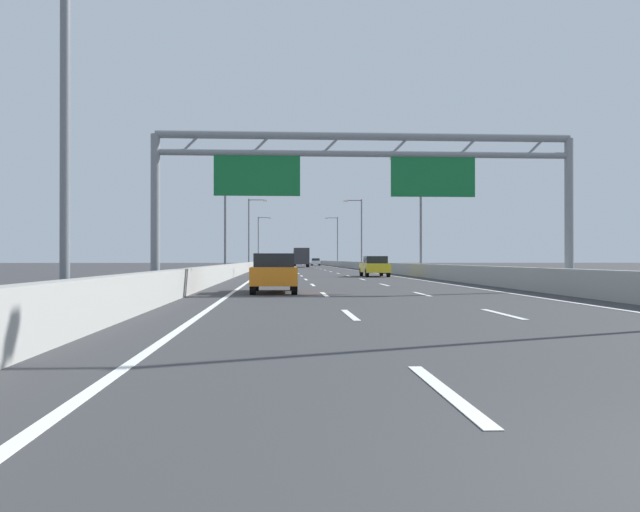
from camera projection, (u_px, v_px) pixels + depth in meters
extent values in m
plane|color=#38383A|center=(303.00, 268.00, 102.98)|extent=(260.00, 260.00, 0.00)
cube|color=white|center=(445.00, 391.00, 6.54)|extent=(0.16, 3.00, 0.01)
cube|color=white|center=(350.00, 315.00, 15.52)|extent=(0.16, 3.00, 0.01)
cube|color=white|center=(324.00, 294.00, 24.51)|extent=(0.16, 3.00, 0.01)
cube|color=white|center=(313.00, 285.00, 33.49)|extent=(0.16, 3.00, 0.01)
cube|color=white|center=(306.00, 279.00, 42.48)|extent=(0.16, 3.00, 0.01)
cube|color=white|center=(301.00, 276.00, 51.46)|extent=(0.16, 3.00, 0.01)
cube|color=white|center=(298.00, 273.00, 60.45)|extent=(0.16, 3.00, 0.01)
cube|color=white|center=(296.00, 272.00, 69.43)|extent=(0.16, 3.00, 0.01)
cube|color=white|center=(294.00, 270.00, 78.41)|extent=(0.16, 3.00, 0.01)
cube|color=white|center=(293.00, 269.00, 87.40)|extent=(0.16, 3.00, 0.01)
cube|color=white|center=(292.00, 268.00, 96.38)|extent=(0.16, 3.00, 0.01)
cube|color=white|center=(291.00, 267.00, 105.37)|extent=(0.16, 3.00, 0.01)
cube|color=white|center=(290.00, 267.00, 114.35)|extent=(0.16, 3.00, 0.01)
cube|color=white|center=(289.00, 266.00, 123.34)|extent=(0.16, 3.00, 0.01)
cube|color=white|center=(289.00, 266.00, 132.32)|extent=(0.16, 3.00, 0.01)
cube|color=white|center=(288.00, 265.00, 141.30)|extent=(0.16, 3.00, 0.01)
cube|color=white|center=(288.00, 265.00, 150.29)|extent=(0.16, 3.00, 0.01)
cube|color=white|center=(287.00, 265.00, 159.27)|extent=(0.16, 3.00, 0.01)
cube|color=white|center=(503.00, 314.00, 15.74)|extent=(0.16, 3.00, 0.01)
cube|color=white|center=(422.00, 294.00, 24.72)|extent=(0.16, 3.00, 0.01)
cube|color=white|center=(384.00, 285.00, 33.70)|extent=(0.16, 3.00, 0.01)
cube|color=white|center=(362.00, 279.00, 42.69)|extent=(0.16, 3.00, 0.01)
cube|color=white|center=(348.00, 276.00, 51.67)|extent=(0.16, 3.00, 0.01)
cube|color=white|center=(338.00, 273.00, 60.66)|extent=(0.16, 3.00, 0.01)
cube|color=white|center=(331.00, 272.00, 69.64)|extent=(0.16, 3.00, 0.01)
cube|color=white|center=(325.00, 270.00, 78.63)|extent=(0.16, 3.00, 0.01)
cube|color=white|center=(320.00, 269.00, 87.61)|extent=(0.16, 3.00, 0.01)
cube|color=white|center=(317.00, 268.00, 96.59)|extent=(0.16, 3.00, 0.01)
cube|color=white|center=(314.00, 267.00, 105.58)|extent=(0.16, 3.00, 0.01)
cube|color=white|center=(311.00, 267.00, 114.56)|extent=(0.16, 3.00, 0.01)
cube|color=white|center=(309.00, 266.00, 123.55)|extent=(0.16, 3.00, 0.01)
cube|color=white|center=(307.00, 266.00, 132.53)|extent=(0.16, 3.00, 0.01)
cube|color=white|center=(305.00, 265.00, 141.52)|extent=(0.16, 3.00, 0.01)
cube|color=white|center=(304.00, 265.00, 150.50)|extent=(0.16, 3.00, 0.01)
cube|color=white|center=(302.00, 265.00, 159.49)|extent=(0.16, 3.00, 0.01)
cube|color=white|center=(267.00, 269.00, 90.69)|extent=(0.16, 176.00, 0.01)
cube|color=white|center=(344.00, 269.00, 91.31)|extent=(0.16, 176.00, 0.01)
cube|color=#9E9E99|center=(260.00, 264.00, 112.56)|extent=(0.45, 220.00, 0.95)
cube|color=#9E9E99|center=(342.00, 264.00, 113.37)|extent=(0.45, 220.00, 0.95)
cylinder|color=gray|center=(155.00, 213.00, 26.29)|extent=(0.36, 0.36, 6.20)
cylinder|color=gray|center=(569.00, 215.00, 27.27)|extent=(0.36, 0.36, 6.20)
cylinder|color=gray|center=(366.00, 136.00, 26.79)|extent=(16.61, 0.32, 0.32)
cylinder|color=gray|center=(366.00, 154.00, 26.79)|extent=(16.61, 0.26, 0.26)
cylinder|color=gray|center=(191.00, 143.00, 26.38)|extent=(0.74, 0.10, 0.74)
cylinder|color=gray|center=(262.00, 144.00, 26.55)|extent=(0.74, 0.10, 0.74)
cylinder|color=gray|center=(331.00, 145.00, 26.71)|extent=(0.74, 0.10, 0.74)
cylinder|color=gray|center=(400.00, 145.00, 26.87)|extent=(0.74, 0.10, 0.74)
cylinder|color=gray|center=(468.00, 146.00, 27.03)|extent=(0.74, 0.10, 0.74)
cylinder|color=gray|center=(536.00, 147.00, 27.20)|extent=(0.74, 0.10, 0.74)
cube|color=#146B33|center=(257.00, 176.00, 26.53)|extent=(3.40, 0.12, 1.60)
cube|color=#146B33|center=(433.00, 177.00, 26.94)|extent=(3.40, 0.12, 1.60)
cylinder|color=slate|center=(65.00, 86.00, 13.40)|extent=(0.20, 0.20, 9.50)
cylinder|color=slate|center=(225.00, 215.00, 52.27)|extent=(0.20, 0.20, 9.50)
cylinder|color=slate|center=(240.00, 156.00, 52.35)|extent=(2.20, 0.12, 0.12)
cube|color=#F2EAC6|center=(254.00, 157.00, 52.42)|extent=(0.56, 0.28, 0.20)
cylinder|color=slate|center=(421.00, 216.00, 53.17)|extent=(0.20, 0.20, 9.50)
cylinder|color=slate|center=(407.00, 157.00, 53.13)|extent=(2.20, 0.12, 0.12)
cube|color=#F2EAC6|center=(393.00, 159.00, 53.06)|extent=(0.56, 0.28, 0.20)
cylinder|color=slate|center=(249.00, 234.00, 91.14)|extent=(0.20, 0.20, 9.50)
cylinder|color=slate|center=(257.00, 200.00, 91.22)|extent=(2.20, 0.12, 0.12)
cube|color=#F2EAC6|center=(265.00, 201.00, 91.29)|extent=(0.56, 0.28, 0.20)
cylinder|color=slate|center=(362.00, 234.00, 92.04)|extent=(0.20, 0.20, 9.50)
cylinder|color=slate|center=(354.00, 200.00, 92.00)|extent=(2.20, 0.12, 0.12)
cube|color=#F2EAC6|center=(346.00, 201.00, 91.93)|extent=(0.56, 0.28, 0.20)
cylinder|color=slate|center=(258.00, 241.00, 130.01)|extent=(0.20, 0.20, 9.50)
cylinder|color=slate|center=(264.00, 218.00, 130.09)|extent=(2.20, 0.12, 0.12)
cube|color=#F2EAC6|center=(270.00, 218.00, 130.16)|extent=(0.56, 0.28, 0.20)
cylinder|color=slate|center=(338.00, 241.00, 130.91)|extent=(0.20, 0.20, 9.50)
cylinder|color=slate|center=(332.00, 218.00, 130.87)|extent=(2.20, 0.12, 0.12)
cube|color=#F2EAC6|center=(326.00, 218.00, 130.80)|extent=(0.56, 0.28, 0.20)
cube|color=silver|center=(316.00, 262.00, 134.92)|extent=(1.74, 4.25, 0.66)
cube|color=black|center=(316.00, 259.00, 135.20)|extent=(1.53, 1.91, 0.48)
cylinder|color=black|center=(312.00, 264.00, 136.45)|extent=(0.22, 0.64, 0.64)
cylinder|color=black|center=(319.00, 264.00, 136.54)|extent=(0.22, 0.64, 0.64)
cylinder|color=black|center=(312.00, 264.00, 133.30)|extent=(0.22, 0.64, 0.64)
cylinder|color=black|center=(320.00, 264.00, 133.39)|extent=(0.22, 0.64, 0.64)
cube|color=yellow|center=(374.00, 268.00, 49.85)|extent=(1.76, 4.49, 0.67)
cube|color=black|center=(375.00, 260.00, 49.33)|extent=(1.55, 1.88, 0.53)
cylinder|color=black|center=(361.00, 272.00, 51.49)|extent=(0.22, 0.64, 0.64)
cylinder|color=black|center=(381.00, 272.00, 51.58)|extent=(0.22, 0.64, 0.64)
cylinder|color=black|center=(367.00, 273.00, 48.11)|extent=(0.22, 0.64, 0.64)
cylinder|color=black|center=(388.00, 273.00, 48.20)|extent=(0.22, 0.64, 0.64)
cube|color=black|center=(279.00, 263.00, 106.21)|extent=(1.86, 4.57, 0.64)
cube|color=black|center=(279.00, 260.00, 105.71)|extent=(1.64, 2.05, 0.50)
cylinder|color=black|center=(274.00, 265.00, 107.89)|extent=(0.22, 0.64, 0.64)
cylinder|color=black|center=(284.00, 265.00, 107.99)|extent=(0.22, 0.64, 0.64)
cylinder|color=black|center=(274.00, 265.00, 104.43)|extent=(0.22, 0.64, 0.64)
cylinder|color=black|center=(284.00, 265.00, 104.53)|extent=(0.22, 0.64, 0.64)
cube|color=red|center=(279.00, 262.00, 141.41)|extent=(1.73, 4.36, 0.72)
cube|color=black|center=(279.00, 259.00, 141.23)|extent=(1.52, 2.00, 0.49)
cylinder|color=black|center=(275.00, 264.00, 143.00)|extent=(0.22, 0.64, 0.64)
cylinder|color=black|center=(282.00, 264.00, 143.09)|extent=(0.22, 0.64, 0.64)
cylinder|color=black|center=(275.00, 264.00, 139.74)|extent=(0.22, 0.64, 0.64)
cylinder|color=black|center=(282.00, 264.00, 139.83)|extent=(0.22, 0.64, 0.64)
cube|color=#A8ADB2|center=(281.00, 265.00, 70.09)|extent=(1.86, 4.27, 0.63)
cube|color=black|center=(281.00, 260.00, 69.89)|extent=(1.63, 1.92, 0.43)
cylinder|color=black|center=(273.00, 268.00, 71.62)|extent=(0.22, 0.64, 0.64)
cylinder|color=black|center=(289.00, 268.00, 71.72)|extent=(0.22, 0.64, 0.64)
cylinder|color=black|center=(273.00, 269.00, 68.46)|extent=(0.22, 0.64, 0.64)
cylinder|color=black|center=(289.00, 269.00, 68.55)|extent=(0.22, 0.64, 0.64)
cube|color=orange|center=(274.00, 276.00, 26.08)|extent=(1.73, 4.29, 0.68)
cube|color=black|center=(274.00, 260.00, 26.02)|extent=(1.52, 1.93, 0.52)
cylinder|color=black|center=(256.00, 283.00, 27.62)|extent=(0.22, 0.64, 0.64)
cylinder|color=black|center=(293.00, 283.00, 27.71)|extent=(0.22, 0.64, 0.64)
cylinder|color=black|center=(253.00, 286.00, 24.44)|extent=(0.22, 0.64, 0.64)
cylinder|color=black|center=(294.00, 286.00, 24.53)|extent=(0.22, 0.64, 0.64)
cube|color=silver|center=(301.00, 258.00, 111.51)|extent=(2.38, 2.29, 2.05)
cube|color=#333338|center=(301.00, 256.00, 107.34)|extent=(2.38, 5.68, 2.58)
cylinder|color=black|center=(294.00, 264.00, 111.69)|extent=(0.28, 0.96, 0.96)
cylinder|color=black|center=(307.00, 264.00, 111.81)|extent=(0.28, 0.96, 0.96)
cylinder|color=black|center=(295.00, 264.00, 105.84)|extent=(0.28, 0.96, 0.96)
cylinder|color=black|center=(308.00, 264.00, 105.96)|extent=(0.28, 0.96, 0.96)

